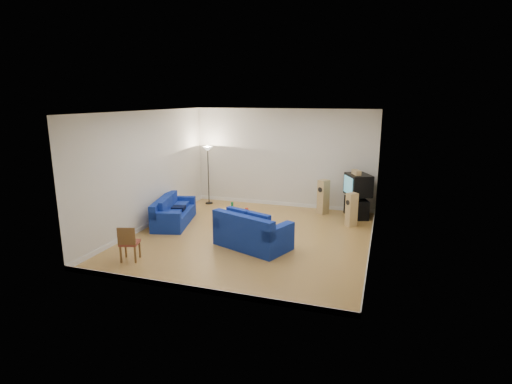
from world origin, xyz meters
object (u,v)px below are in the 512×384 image
(sofa_three_seat, at_px, (172,214))
(sofa_loveseat, at_px, (251,234))
(television, at_px, (358,185))
(coffee_table, at_px, (238,215))
(tv_stand, at_px, (356,208))

(sofa_three_seat, distance_m, sofa_loveseat, 2.96)
(sofa_loveseat, height_order, television, television)
(sofa_three_seat, bearing_deg, television, 100.91)
(coffee_table, distance_m, television, 3.76)
(tv_stand, height_order, television, television)
(sofa_loveseat, xyz_separation_m, coffee_table, (-0.81, 1.26, 0.06))
(sofa_three_seat, height_order, coffee_table, sofa_three_seat)
(tv_stand, relative_size, television, 0.91)
(sofa_loveseat, distance_m, coffee_table, 1.50)
(sofa_three_seat, xyz_separation_m, tv_stand, (4.95, 2.34, 0.00))
(sofa_three_seat, relative_size, tv_stand, 2.26)
(sofa_three_seat, xyz_separation_m, television, (4.96, 2.36, 0.71))
(sofa_three_seat, bearing_deg, sofa_loveseat, 54.21)
(tv_stand, bearing_deg, television, 119.19)
(sofa_loveseat, relative_size, tv_stand, 2.15)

